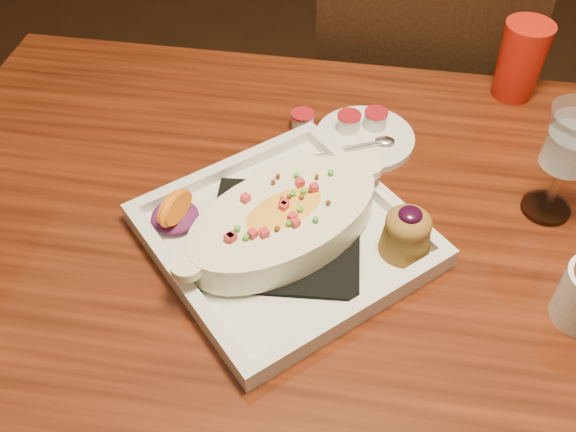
% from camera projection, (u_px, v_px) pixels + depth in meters
% --- Properties ---
extents(table, '(1.50, 0.90, 0.75)m').
position_uv_depth(table, '(406.00, 304.00, 0.91)').
color(table, maroon).
rests_on(table, floor).
extents(chair_far, '(0.42, 0.42, 0.93)m').
position_uv_depth(chair_far, '(408.00, 117.00, 1.44)').
color(chair_far, black).
rests_on(chair_far, floor).
extents(plate, '(0.45, 0.45, 0.08)m').
position_uv_depth(plate, '(290.00, 227.00, 0.84)').
color(plate, silver).
rests_on(plate, table).
extents(goblet, '(0.08, 0.08, 0.17)m').
position_uv_depth(goblet, '(571.00, 146.00, 0.82)').
color(goblet, silver).
rests_on(goblet, table).
extents(saucer, '(0.15, 0.15, 0.11)m').
position_uv_depth(saucer, '(363.00, 135.00, 1.00)').
color(saucer, silver).
rests_on(saucer, table).
extents(creamer_loose, '(0.04, 0.04, 0.03)m').
position_uv_depth(creamer_loose, '(303.00, 120.00, 1.02)').
color(creamer_loose, silver).
rests_on(creamer_loose, table).
extents(red_tumbler, '(0.08, 0.08, 0.13)m').
position_uv_depth(red_tumbler, '(521.00, 61.00, 1.05)').
color(red_tumbler, red).
rests_on(red_tumbler, table).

